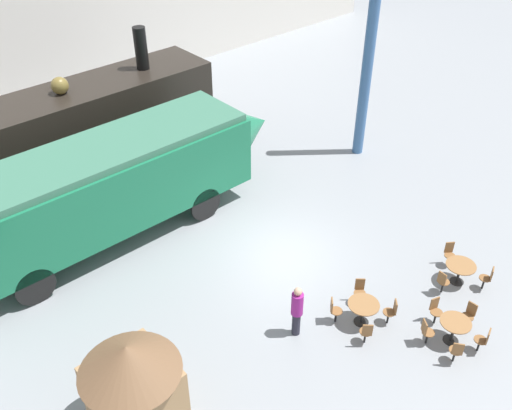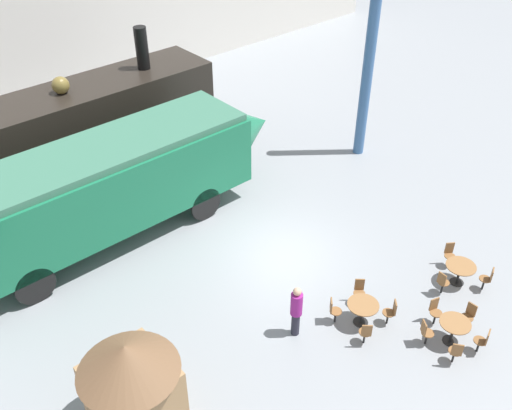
{
  "view_description": "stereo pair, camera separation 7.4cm",
  "coord_description": "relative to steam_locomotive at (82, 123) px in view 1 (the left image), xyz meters",
  "views": [
    {
      "loc": [
        -10.37,
        -10.43,
        12.6
      ],
      "look_at": [
        -0.29,
        1.0,
        1.6
      ],
      "focal_mm": 40.0,
      "sensor_mm": 36.0,
      "label": 1
    },
    {
      "loc": [
        -10.32,
        -10.48,
        12.6
      ],
      "look_at": [
        -0.29,
        1.0,
        1.6
      ],
      "focal_mm": 40.0,
      "sensor_mm": 36.0,
      "label": 2
    }
  ],
  "objects": [
    {
      "name": "backdrop_wall",
      "position": [
        2.4,
        7.08,
        2.2
      ],
      "size": [
        44.0,
        0.15,
        9.0
      ],
      "color": "silver",
      "rests_on": "ground_plane"
    },
    {
      "name": "steam_locomotive",
      "position": [
        0.0,
        0.0,
        0.0
      ],
      "size": [
        10.8,
        2.57,
        5.39
      ],
      "color": "black",
      "rests_on": "ground_plane"
    },
    {
      "name": "cafe_table_near",
      "position": [
        3.37,
        -14.69,
        -1.7
      ],
      "size": [
        0.87,
        0.87,
        0.76
      ],
      "color": "black",
      "rests_on": "ground_plane"
    },
    {
      "name": "cafe_chair_8",
      "position": [
        2.61,
        -13.12,
        -1.79
      ],
      "size": [
        0.4,
        0.4,
        0.87
      ],
      "rotation": [
        0.0,
        0.0,
        8.67
      ],
      "color": "black",
      "rests_on": "ground_plane"
    },
    {
      "name": "cafe_table_mid",
      "position": [
        5.61,
        -13.45,
        -1.73
      ],
      "size": [
        0.94,
        0.94,
        0.71
      ],
      "color": "black",
      "rests_on": "ground_plane"
    },
    {
      "name": "cafe_table_far",
      "position": [
        2.0,
        -12.55,
        -1.7
      ],
      "size": [
        0.92,
        0.92,
        0.74
      ],
      "color": "black",
      "rests_on": "ground_plane"
    },
    {
      "name": "cafe_chair_6",
      "position": [
        4.77,
        -13.39,
        -1.79
      ],
      "size": [
        0.36,
        0.36,
        0.87
      ],
      "rotation": [
        0.0,
        0.0,
        6.2
      ],
      "color": "black",
      "rests_on": "ground_plane"
    },
    {
      "name": "cafe_chair_5",
      "position": [
        6.09,
        -12.76,
        -1.79
      ],
      "size": [
        0.4,
        0.4,
        0.87
      ],
      "rotation": [
        0.0,
        0.0,
        4.11
      ],
      "color": "black",
      "rests_on": "ground_plane"
    },
    {
      "name": "support_pillar",
      "position": [
        9.52,
        -6.01,
        1.7
      ],
      "size": [
        0.44,
        0.44,
        8.0
      ],
      "color": "#386093",
      "rests_on": "ground_plane"
    },
    {
      "name": "cafe_chair_10",
      "position": [
        1.4,
        -11.98,
        -1.79
      ],
      "size": [
        0.4,
        0.4,
        0.87
      ],
      "rotation": [
        0.0,
        0.0,
        11.81
      ],
      "color": "black",
      "rests_on": "ground_plane"
    },
    {
      "name": "visitor_person",
      "position": [
        0.27,
        -11.57,
        -1.34
      ],
      "size": [
        0.34,
        0.34,
        1.77
      ],
      "color": "#262633",
      "rests_on": "ground_plane"
    },
    {
      "name": "ground_plane",
      "position": [
        2.4,
        -8.75,
        -2.3
      ],
      "size": [
        80.0,
        80.0,
        0.0
      ],
      "primitive_type": "plane",
      "color": "gray"
    },
    {
      "name": "cafe_chair_9",
      "position": [
        2.58,
        -11.95,
        -1.79
      ],
      "size": [
        0.4,
        0.4,
        0.87
      ],
      "rotation": [
        0.0,
        0.0,
        10.24
      ],
      "color": "black",
      "rests_on": "ground_plane"
    },
    {
      "name": "ticket_kiosk",
      "position": [
        -4.71,
        -11.26,
        -0.63
      ],
      "size": [
        2.34,
        2.34,
        3.0
      ],
      "color": "#99754C",
      "rests_on": "ground_plane"
    },
    {
      "name": "cafe_chair_4",
      "position": [
        2.73,
        -15.18,
        -1.79
      ],
      "size": [
        0.4,
        0.4,
        0.87
      ],
      "rotation": [
        0.0,
        0.0,
        13.22
      ],
      "color": "black",
      "rests_on": "ground_plane"
    },
    {
      "name": "cafe_chair_1",
      "position": [
        4.18,
        -14.67,
        -1.79
      ],
      "size": [
        0.36,
        0.36,
        0.87
      ],
      "rotation": [
        0.0,
        0.0,
        9.45
      ],
      "color": "black",
      "rests_on": "ground_plane"
    },
    {
      "name": "streamlined_locomotive",
      "position": [
        -0.79,
        -4.13,
        -0.17
      ],
      "size": [
        12.65,
        2.88,
        3.52
      ],
      "color": "#196B47",
      "rests_on": "ground_plane"
    },
    {
      "name": "cafe_chair_3",
      "position": [
        2.71,
        -14.23,
        -1.79
      ],
      "size": [
        0.4,
        0.4,
        0.87
      ],
      "rotation": [
        0.0,
        0.0,
        11.96
      ],
      "color": "black",
      "rests_on": "ground_plane"
    },
    {
      "name": "cafe_chair_2",
      "position": [
        3.6,
        -13.92,
        -1.79
      ],
      "size": [
        0.37,
        0.39,
        0.87
      ],
      "rotation": [
        0.0,
        0.0,
        10.7
      ],
      "color": "black",
      "rests_on": "ground_plane"
    },
    {
      "name": "cafe_chair_0",
      "position": [
        3.64,
        -15.45,
        -1.79
      ],
      "size": [
        0.37,
        0.39,
        0.87
      ],
      "rotation": [
        0.0,
        0.0,
        8.19
      ],
      "color": "black",
      "rests_on": "ground_plane"
    },
    {
      "name": "cafe_chair_7",
      "position": [
        5.97,
        -14.21,
        -1.79
      ],
      "size": [
        0.38,
        0.4,
        0.87
      ],
      "rotation": [
        0.0,
        0.0,
        8.3
      ],
      "color": "black",
      "rests_on": "ground_plane"
    },
    {
      "name": "cafe_chair_11",
      "position": [
        1.43,
        -13.16,
        -1.79
      ],
      "size": [
        0.4,
        0.4,
        0.87
      ],
      "rotation": [
        0.0,
        0.0,
        13.38
      ],
      "color": "black",
      "rests_on": "ground_plane"
    }
  ]
}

